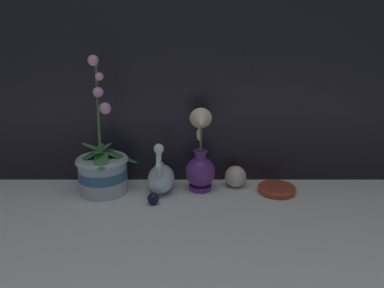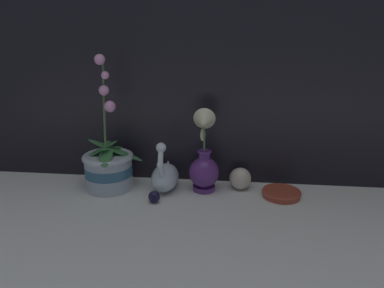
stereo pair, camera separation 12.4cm
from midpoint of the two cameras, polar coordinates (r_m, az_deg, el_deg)
name	(u,v)px [view 1 (the left image)]	position (r m, az deg, el deg)	size (l,w,h in m)	color
ground_plane	(195,211)	(1.19, -2.60, -10.22)	(2.80, 2.80, 0.00)	silver
window_backdrop	(195,12)	(1.32, -2.41, 19.49)	(2.80, 0.03, 1.20)	black
orchid_potted_plant	(106,169)	(1.34, -15.65, -3.74)	(0.22, 0.22, 0.47)	#B2BCCC
swan_figurine	(164,177)	(1.32, -7.03, -5.03)	(0.09, 0.18, 0.19)	silver
blue_vase	(203,163)	(1.29, -1.04, -2.93)	(0.10, 0.13, 0.30)	#602D7F
glass_sphere	(238,177)	(1.35, 4.43, -5.01)	(0.08, 0.08, 0.08)	beige
amber_dish	(279,189)	(1.33, 10.61, -6.81)	(0.13, 0.13, 0.02)	#A8422D
glass_bauble	(156,198)	(1.24, -8.40, -8.27)	(0.04, 0.04, 0.04)	#191433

